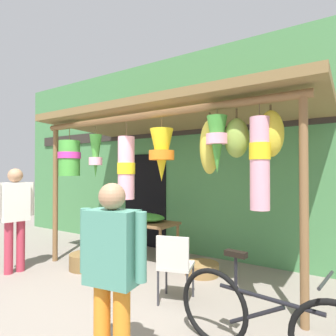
{
  "coord_description": "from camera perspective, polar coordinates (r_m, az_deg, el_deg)",
  "views": [
    {
      "loc": [
        2.76,
        -2.87,
        1.61
      ],
      "look_at": [
        -0.01,
        1.36,
        1.68
      ],
      "focal_mm": 30.78,
      "sensor_mm": 36.0,
      "label": 1
    }
  ],
  "objects": [
    {
      "name": "ground_plane",
      "position": [
        4.29,
        -10.75,
        -22.83
      ],
      "size": [
        30.0,
        30.0,
        0.0
      ],
      "primitive_type": "plane",
      "color": "gray"
    },
    {
      "name": "shop_facade",
      "position": [
        5.84,
        4.88,
        2.95
      ],
      "size": [
        10.57,
        0.29,
        3.99
      ],
      "color": "#47844C",
      "rests_on": "ground_plane"
    },
    {
      "name": "market_stall_canopy",
      "position": [
        4.7,
        1.04,
        7.69
      ],
      "size": [
        4.64,
        2.3,
        2.65
      ],
      "color": "brown",
      "rests_on": "ground_plane"
    },
    {
      "name": "display_table",
      "position": [
        5.37,
        -4.4,
        -11.45
      ],
      "size": [
        1.13,
        0.66,
        0.7
      ],
      "color": "brown",
      "rests_on": "ground_plane"
    },
    {
      "name": "flower_heap_on_table",
      "position": [
        5.4,
        -4.7,
        -9.71
      ],
      "size": [
        0.83,
        0.58,
        0.14
      ],
      "color": "green",
      "rests_on": "display_table"
    },
    {
      "name": "folding_chair",
      "position": [
        3.71,
        1.32,
        -18.18
      ],
      "size": [
        0.5,
        0.5,
        0.84
      ],
      "color": "beige",
      "rests_on": "ground_plane"
    },
    {
      "name": "wicker_basket_by_table",
      "position": [
        5.22,
        -15.93,
        -17.29
      ],
      "size": [
        0.54,
        0.54,
        0.25
      ],
      "primitive_type": "cylinder",
      "color": "brown",
      "rests_on": "ground_plane"
    },
    {
      "name": "wicker_basket_spare",
      "position": [
        4.81,
        6.73,
        -19.23
      ],
      "size": [
        0.53,
        0.53,
        0.18
      ],
      "primitive_type": "cylinder",
      "color": "olive",
      "rests_on": "ground_plane"
    },
    {
      "name": "parked_bicycle",
      "position": [
        2.85,
        18.97,
        -26.97
      ],
      "size": [
        1.74,
        0.44,
        0.92
      ],
      "color": "black",
      "rests_on": "ground_plane"
    },
    {
      "name": "vendor_in_orange",
      "position": [
        2.36,
        -11.06,
        -18.48
      ],
      "size": [
        0.59,
        0.28,
        1.52
      ],
      "color": "orange",
      "rests_on": "ground_plane"
    },
    {
      "name": "customer_foreground",
      "position": [
        5.29,
        -28.04,
        -7.49
      ],
      "size": [
        0.29,
        0.59,
        1.67
      ],
      "color": "#B23347",
      "rests_on": "ground_plane"
    }
  ]
}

